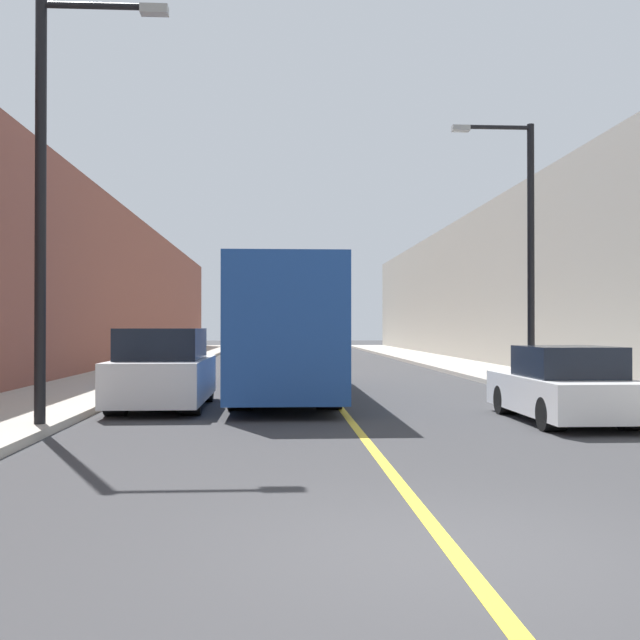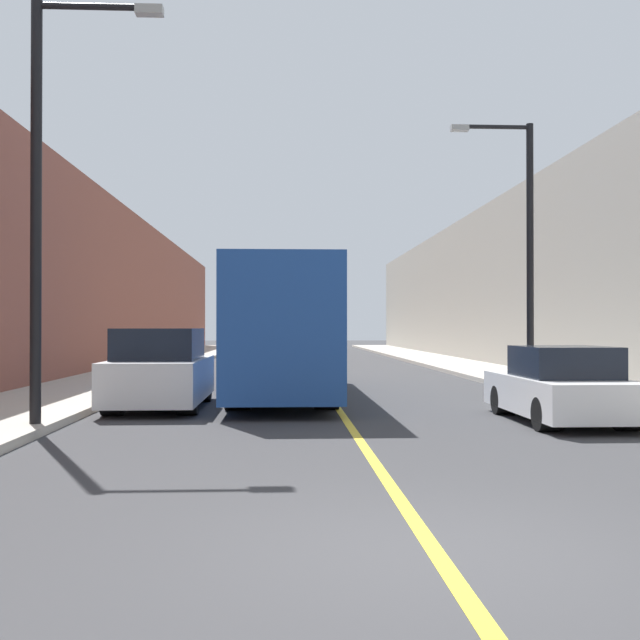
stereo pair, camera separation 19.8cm
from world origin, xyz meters
The scene contains 11 objects.
ground_plane centered at (0.00, 0.00, 0.00)m, with size 200.00×200.00×0.00m, color #38383A.
sidewalk_left centered at (-7.07, 30.00, 0.08)m, with size 3.33×72.00×0.16m, color #B2AA9E.
sidewalk_right centered at (7.07, 30.00, 0.08)m, with size 3.33×72.00×0.16m, color #B2AA9E.
building_row_left centered at (-10.74, 30.00, 3.83)m, with size 4.00×72.00×7.66m, color brown.
building_row_right centered at (10.74, 30.00, 3.99)m, with size 4.00×72.00×7.98m, color gray.
road_center_line centered at (0.00, 30.00, 0.00)m, with size 0.16×72.00×0.01m, color gold.
bus centered at (-1.29, 14.68, 1.84)m, with size 2.59×12.05×3.43m.
parked_suv_left centered at (-4.11, 11.35, 0.86)m, with size 2.02×4.66×1.86m.
car_right_near centered at (4.23, 8.40, 0.68)m, with size 1.89×4.32×1.51m.
street_lamp_left centered at (-5.52, 7.49, 4.47)m, with size 2.36×0.24×7.63m.
street_lamp_right centered at (5.51, 14.64, 4.40)m, with size 2.36×0.24×7.49m.
Camera 1 is at (-1.47, -6.14, 1.88)m, focal length 42.00 mm.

